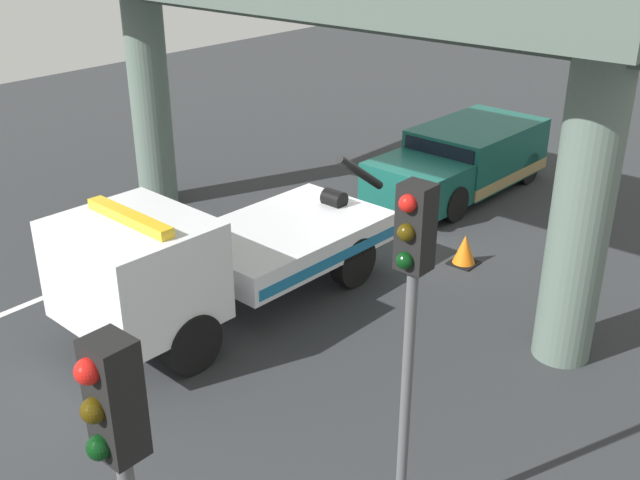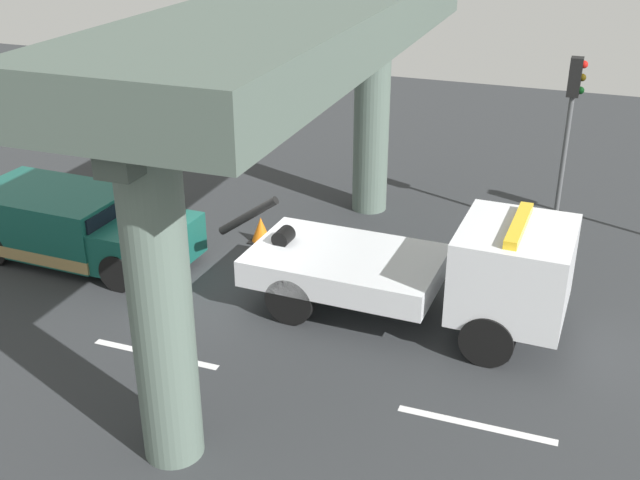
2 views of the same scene
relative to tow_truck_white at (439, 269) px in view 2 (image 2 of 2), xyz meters
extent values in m
cube|color=#2D3033|center=(-4.67, 0.02, -1.25)|extent=(60.00, 40.00, 0.10)
cube|color=silver|center=(-4.67, -2.93, -1.20)|extent=(2.60, 0.16, 0.01)
cube|color=silver|center=(1.33, -2.93, -1.20)|extent=(2.60, 0.16, 0.01)
cube|color=white|center=(-1.93, 0.06, -0.28)|extent=(3.92, 2.53, 0.55)
cube|color=white|center=(1.40, -0.05, 0.27)|extent=(2.12, 2.37, 1.65)
cube|color=black|center=(2.01, -0.07, 0.64)|extent=(0.13, 2.21, 0.66)
cube|color=#196B9E|center=(-1.89, 1.27, -0.36)|extent=(3.65, 0.14, 0.20)
cylinder|color=black|center=(-4.12, 0.14, 0.46)|extent=(1.42, 0.23, 1.07)
cylinder|color=black|center=(-3.31, 0.11, 0.12)|extent=(0.37, 0.46, 0.36)
cube|color=yellow|center=(1.40, -0.05, 1.18)|extent=(0.30, 1.93, 0.16)
cylinder|color=black|center=(1.23, 1.00, -0.70)|extent=(1.01, 0.35, 1.00)
cylinder|color=black|center=(1.16, -1.08, -0.70)|extent=(1.01, 0.35, 1.00)
cylinder|color=black|center=(-2.66, 1.13, -0.70)|extent=(1.01, 0.35, 1.00)
cylinder|color=black|center=(-2.73, -0.95, -0.70)|extent=(1.01, 0.35, 1.00)
cube|color=#145147|center=(-9.10, 0.05, -0.30)|extent=(3.53, 2.31, 1.35)
cube|color=#145147|center=(-6.51, -0.04, -0.50)|extent=(1.80, 2.17, 0.95)
cube|color=black|center=(-7.36, -0.01, 0.00)|extent=(0.12, 1.94, 0.59)
cube|color=#9E8451|center=(-9.10, 0.05, -0.79)|extent=(3.55, 2.33, 0.28)
cylinder|color=black|center=(-6.63, 0.92, -0.78)|extent=(0.85, 0.31, 0.84)
cylinder|color=black|center=(-6.69, -0.99, -0.78)|extent=(0.85, 0.31, 0.84)
cylinder|color=black|center=(-10.02, 1.04, -0.78)|extent=(0.85, 0.31, 0.84)
cylinder|color=#596B60|center=(-2.98, 5.21, 1.36)|extent=(0.91, 0.91, 5.12)
cylinder|color=#596B60|center=(-2.98, -5.16, 1.36)|extent=(0.91, 0.91, 5.12)
cube|color=#4B5B52|center=(-2.98, 0.02, 4.40)|extent=(3.60, 12.37, 0.97)
cube|color=#3E4A43|center=(-2.98, 0.02, 3.74)|extent=(0.50, 11.97, 0.36)
cylinder|color=#515456|center=(1.83, 5.37, 0.53)|extent=(0.12, 0.12, 3.46)
cube|color=black|center=(1.83, 5.37, 2.71)|extent=(0.28, 0.32, 0.90)
sphere|color=red|center=(1.99, 5.37, 3.01)|extent=(0.18, 0.18, 0.18)
sphere|color=#3A2D06|center=(1.99, 5.37, 2.71)|extent=(0.18, 0.18, 0.18)
sphere|color=black|center=(1.99, 5.37, 2.41)|extent=(0.18, 0.18, 0.18)
cone|color=orange|center=(-4.84, 2.29, -0.88)|extent=(0.48, 0.48, 0.63)
cube|color=black|center=(-4.84, 2.29, -1.19)|extent=(0.53, 0.53, 0.03)
camera|label=1|loc=(7.53, 9.04, 5.66)|focal=42.37mm
camera|label=2|loc=(2.45, -13.37, 6.94)|focal=43.68mm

